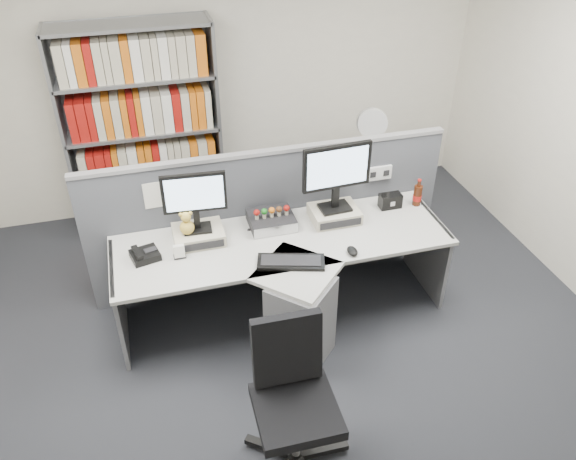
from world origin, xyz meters
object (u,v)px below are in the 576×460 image
object	(u,v)px
desk_phone	(144,255)
filing_cabinet	(366,186)
monitor_left	(194,197)
mouse	(352,251)
shelving_unit	(144,135)
speaker	(390,201)
cola_bottle	(417,195)
keyboard	(291,262)
office_chair	(293,395)
desk	(290,284)
monitor_right	(337,172)
desk_calendar	(179,252)
desktop_pc	(271,221)
desk_fan	(372,126)

from	to	relation	value
desk_phone	filing_cabinet	size ratio (longest dim) A/B	0.33
monitor_left	mouse	distance (m)	1.23
mouse	shelving_unit	size ratio (longest dim) A/B	0.06
speaker	shelving_unit	world-z (taller)	shelving_unit
desk_phone	cola_bottle	xyz separation A→B (m)	(2.26, 0.15, 0.06)
keyboard	office_chair	size ratio (longest dim) A/B	0.51
filing_cabinet	keyboard	bearing A→B (deg)	-129.33
cola_bottle	filing_cabinet	distance (m)	1.09
desk	office_chair	bearing A→B (deg)	-104.81
speaker	office_chair	size ratio (longest dim) A/B	0.18
monitor_right	shelving_unit	bearing A→B (deg)	133.30
mouse	office_chair	distance (m)	1.27
mouse	desk_calendar	size ratio (longest dim) A/B	1.12
desk_calendar	filing_cabinet	size ratio (longest dim) A/B	0.15
desktop_pc	desk_phone	world-z (taller)	desktop_pc
speaker	cola_bottle	size ratio (longest dim) A/B	0.75
desk_phone	speaker	bearing A→B (deg)	4.83
desk	office_chair	size ratio (longest dim) A/B	2.55
desk	cola_bottle	bearing A→B (deg)	18.55
keyboard	cola_bottle	bearing A→B (deg)	21.83
monitor_left	filing_cabinet	bearing A→B (deg)	29.18
desk_calendar	desktop_pc	bearing A→B (deg)	16.62
keyboard	shelving_unit	distance (m)	2.14
desk_phone	filing_cabinet	xyz separation A→B (m)	(2.24, 1.14, -0.40)
shelving_unit	keyboard	bearing A→B (deg)	-65.48
filing_cabinet	desk_fan	bearing A→B (deg)	-90.00
keyboard	filing_cabinet	xyz separation A→B (m)	(1.22, 1.49, -0.39)
keyboard	mouse	bearing A→B (deg)	-0.56
desktop_pc	shelving_unit	distance (m)	1.67
monitor_left	desk_fan	size ratio (longest dim) A/B	1.00
desk_phone	cola_bottle	distance (m)	2.26
mouse	speaker	xyz separation A→B (m)	(0.53, 0.52, 0.04)
monitor_right	speaker	xyz separation A→B (m)	(0.51, 0.05, -0.37)
cola_bottle	desk_phone	bearing A→B (deg)	-176.29
filing_cabinet	desk_fan	size ratio (longest dim) A/B	1.45
monitor_right	desk_phone	distance (m)	1.58
office_chair	keyboard	bearing A→B (deg)	74.90
monitor_left	desk_fan	xyz separation A→B (m)	(1.82, 1.02, -0.10)
cola_bottle	shelving_unit	size ratio (longest dim) A/B	0.12
mouse	desk_phone	xyz separation A→B (m)	(-1.49, 0.35, 0.01)
monitor_right	keyboard	distance (m)	0.80
shelving_unit	office_chair	world-z (taller)	shelving_unit
office_chair	shelving_unit	bearing A→B (deg)	101.71
desk	speaker	xyz separation A→B (m)	(0.99, 0.43, 0.32)
keyboard	speaker	distance (m)	1.13
monitor_right	mouse	world-z (taller)	monitor_right
desk	monitor_left	distance (m)	0.98
mouse	desk_phone	size ratio (longest dim) A/B	0.51
cola_bottle	office_chair	bearing A→B (deg)	-135.09
desk	keyboard	size ratio (longest dim) A/B	5.00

